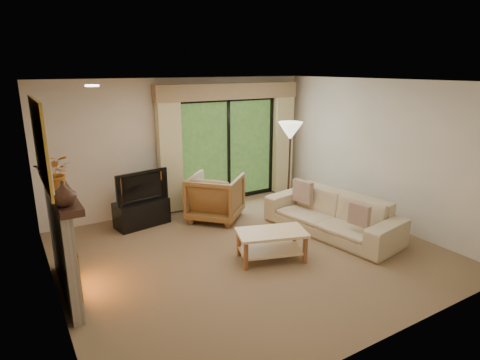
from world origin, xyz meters
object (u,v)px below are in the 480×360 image
media_console (142,213)px  sofa (331,214)px  coffee_table (271,246)px  armchair (215,197)px

media_console → sofa: size_ratio=0.40×
sofa → coffee_table: (-1.47, -0.29, -0.12)m
sofa → coffee_table: bearing=-88.4°
media_console → sofa: bearing=-46.5°
armchair → sofa: armchair is taller
media_console → armchair: bearing=-26.6°
media_console → sofa: sofa is taller
armchair → sofa: bearing=176.8°
armchair → coffee_table: 1.94m
sofa → coffee_table: 1.50m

